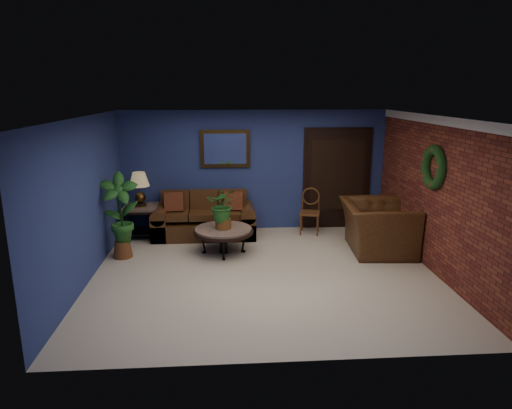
{
  "coord_description": "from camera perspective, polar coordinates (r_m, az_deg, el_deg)",
  "views": [
    {
      "loc": [
        -0.63,
        -6.88,
        2.89
      ],
      "look_at": [
        -0.1,
        0.55,
        1.01
      ],
      "focal_mm": 32.0,
      "sensor_mm": 36.0,
      "label": 1
    }
  ],
  "objects": [
    {
      "name": "end_table",
      "position": [
        9.4,
        -14.16,
        -1.06
      ],
      "size": [
        0.71,
        0.71,
        0.65
      ],
      "color": "#504B46",
      "rests_on": "ground"
    },
    {
      "name": "tall_plant",
      "position": [
        8.27,
        -16.64,
        -0.95
      ],
      "size": [
        0.75,
        0.58,
        1.52
      ],
      "color": "brown",
      "rests_on": "ground"
    },
    {
      "name": "floor",
      "position": [
        7.49,
        1.09,
        -8.57
      ],
      "size": [
        5.5,
        5.5,
        0.0
      ],
      "primitive_type": "plane",
      "color": "beige",
      "rests_on": "ground"
    },
    {
      "name": "ceiling",
      "position": [
        6.92,
        1.19,
        10.9
      ],
      "size": [
        5.5,
        5.0,
        0.02
      ],
      "primitive_type": "cube",
      "color": "silver",
      "rests_on": "wall_back"
    },
    {
      "name": "wall_back",
      "position": [
        9.54,
        -0.21,
        4.24
      ],
      "size": [
        5.5,
        0.04,
        2.5
      ],
      "primitive_type": "cube",
      "color": "navy",
      "rests_on": "ground"
    },
    {
      "name": "table_lamp",
      "position": [
        9.27,
        -14.37,
        2.37
      ],
      "size": [
        0.39,
        0.39,
        0.66
      ],
      "color": "#473012",
      "rests_on": "end_table"
    },
    {
      "name": "sofa",
      "position": [
        9.33,
        -6.45,
        -2.06
      ],
      "size": [
        2.04,
        0.88,
        0.92
      ],
      "color": "#4D3016",
      "rests_on": "ground"
    },
    {
      "name": "wreath",
      "position": [
        7.77,
        21.34,
        4.36
      ],
      "size": [
        0.16,
        0.72,
        0.72
      ],
      "primitive_type": "torus",
      "rotation": [
        0.0,
        1.57,
        0.0
      ],
      "color": "black",
      "rests_on": "wall_right_brick"
    },
    {
      "name": "coffee_plant",
      "position": [
        8.14,
        -4.16,
        -0.23
      ],
      "size": [
        0.6,
        0.54,
        0.75
      ],
      "color": "brown",
      "rests_on": "coffee_table"
    },
    {
      "name": "coffee_table",
      "position": [
        8.26,
        -4.11,
        -3.38
      ],
      "size": [
        1.09,
        1.09,
        0.47
      ],
      "rotation": [
        0.0,
        0.0,
        -0.11
      ],
      "color": "#504B46",
      "rests_on": "ground"
    },
    {
      "name": "closet_door",
      "position": [
        9.82,
        10.06,
        3.12
      ],
      "size": [
        1.44,
        0.06,
        2.18
      ],
      "primitive_type": "cube",
      "color": "black",
      "rests_on": "wall_back"
    },
    {
      "name": "side_chair",
      "position": [
        9.47,
        6.79,
        -0.42
      ],
      "size": [
        0.49,
        0.49,
        0.94
      ],
      "rotation": [
        0.0,
        0.0,
        -0.26
      ],
      "color": "brown",
      "rests_on": "ground"
    },
    {
      "name": "crown_molding",
      "position": [
        7.66,
        22.2,
        9.67
      ],
      "size": [
        0.03,
        5.0,
        0.14
      ],
      "primitive_type": "cube",
      "color": "white",
      "rests_on": "wall_right_brick"
    },
    {
      "name": "wall_left",
      "position": [
        7.38,
        -20.64,
        0.38
      ],
      "size": [
        0.04,
        5.0,
        2.5
      ],
      "primitive_type": "cube",
      "color": "navy",
      "rests_on": "ground"
    },
    {
      "name": "armchair",
      "position": [
        8.64,
        14.91,
        -2.75
      ],
      "size": [
        1.31,
        1.48,
        0.9
      ],
      "primitive_type": "imported",
      "rotation": [
        0.0,
        0.0,
        1.5
      ],
      "color": "#4D3016",
      "rests_on": "ground"
    },
    {
      "name": "wall_mirror",
      "position": [
        9.41,
        -3.87,
        6.96
      ],
      "size": [
        1.02,
        0.06,
        0.77
      ],
      "primitive_type": "cube",
      "color": "#473012",
      "rests_on": "wall_back"
    },
    {
      "name": "wall_right_brick",
      "position": [
        7.84,
        21.6,
        1.05
      ],
      "size": [
        0.04,
        5.0,
        2.5
      ],
      "primitive_type": "cube",
      "color": "maroon",
      "rests_on": "ground"
    },
    {
      "name": "floor_plant",
      "position": [
        9.51,
        14.36,
        -1.42
      ],
      "size": [
        0.39,
        0.33,
        0.8
      ],
      "color": "brown",
      "rests_on": "ground"
    }
  ]
}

